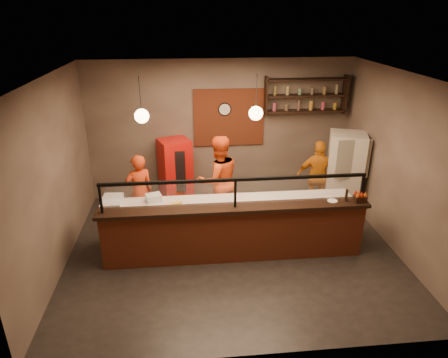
{
  "coord_description": "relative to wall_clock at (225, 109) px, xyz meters",
  "views": [
    {
      "loc": [
        -0.79,
        -6.33,
        4.18
      ],
      "look_at": [
        -0.13,
        0.3,
        1.32
      ],
      "focal_mm": 32.0,
      "sensor_mm": 36.0,
      "label": 1
    }
  ],
  "objects": [
    {
      "name": "rolling_pin",
      "position": [
        -1.19,
        -2.31,
        -1.17
      ],
      "size": [
        0.36,
        0.24,
        0.06
      ],
      "primitive_type": "cylinder",
      "rotation": [
        0.0,
        1.57,
        0.51
      ],
      "color": "yellow",
      "rests_on": "worktop"
    },
    {
      "name": "counter_ledge",
      "position": [
        -0.1,
        -2.76,
        -1.07
      ],
      "size": [
        4.7,
        0.37,
        0.06
      ],
      "primitive_type": "cube",
      "color": "black",
      "rests_on": "service_counter"
    },
    {
      "name": "cook_right",
      "position": [
        1.95,
        -1.02,
        -1.3
      ],
      "size": [
        1.0,
        0.58,
        1.61
      ],
      "primitive_type": "imported",
      "rotation": [
        0.0,
        0.0,
        2.94
      ],
      "color": "orange",
      "rests_on": "floor"
    },
    {
      "name": "floor",
      "position": [
        -0.1,
        -2.46,
        -2.1
      ],
      "size": [
        6.0,
        6.0,
        0.0
      ],
      "primitive_type": "plane",
      "color": "black",
      "rests_on": "ground"
    },
    {
      "name": "prep_tub_c",
      "position": [
        -2.25,
        -2.4,
        -1.11
      ],
      "size": [
        0.36,
        0.29,
        0.17
      ],
      "primitive_type": "cube",
      "rotation": [
        0.0,
        0.0,
        0.07
      ],
      "color": "white",
      "rests_on": "worktop"
    },
    {
      "name": "fridge",
      "position": [
        2.5,
        -1.09,
        -1.21
      ],
      "size": [
        0.92,
        0.89,
        1.78
      ],
      "primitive_type": "cube",
      "rotation": [
        0.0,
        0.0,
        -0.32
      ],
      "color": "beige",
      "rests_on": "floor"
    },
    {
      "name": "small_plate",
      "position": [
        1.63,
        -2.72,
        -1.03
      ],
      "size": [
        0.21,
        0.21,
        0.01
      ],
      "primitive_type": "cylinder",
      "rotation": [
        0.0,
        0.0,
        -0.19
      ],
      "color": "white",
      "rests_on": "counter_ledge"
    },
    {
      "name": "prep_tub_b",
      "position": [
        -1.53,
        -2.08,
        -1.13
      ],
      "size": [
        0.32,
        0.29,
        0.13
      ],
      "primitive_type": "cube",
      "rotation": [
        0.0,
        0.0,
        0.3
      ],
      "color": "silver",
      "rests_on": "worktop"
    },
    {
      "name": "wall_left",
      "position": [
        -3.1,
        -2.46,
        -0.5
      ],
      "size": [
        0.0,
        5.0,
        5.0
      ],
      "primitive_type": "plane",
      "rotation": [
        1.57,
        0.0,
        1.57
      ],
      "color": "#7A6959",
      "rests_on": "floor"
    },
    {
      "name": "cook_left",
      "position": [
        -1.86,
        -1.37,
        -1.32
      ],
      "size": [
        0.67,
        0.57,
        1.56
      ],
      "primitive_type": "imported",
      "rotation": [
        0.0,
        0.0,
        3.54
      ],
      "color": "red",
      "rests_on": "floor"
    },
    {
      "name": "condiment_caddy",
      "position": [
        2.1,
        -2.78,
        -0.98
      ],
      "size": [
        0.21,
        0.16,
        0.11
      ],
      "primitive_type": "cube",
      "rotation": [
        0.0,
        0.0,
        0.04
      ],
      "color": "black",
      "rests_on": "counter_ledge"
    },
    {
      "name": "service_counter",
      "position": [
        -0.1,
        -2.76,
        -1.6
      ],
      "size": [
        4.6,
        0.25,
        1.0
      ],
      "primitive_type": "cube",
      "color": "#963E20",
      "rests_on": "floor"
    },
    {
      "name": "wall_back",
      "position": [
        -0.1,
        0.04,
        -0.5
      ],
      "size": [
        6.0,
        0.0,
        6.0
      ],
      "primitive_type": "plane",
      "rotation": [
        1.57,
        0.0,
        0.0
      ],
      "color": "#7A6959",
      "rests_on": "floor"
    },
    {
      "name": "pendant_right",
      "position": [
        0.3,
        -2.26,
        0.45
      ],
      "size": [
        0.24,
        0.24,
        0.77
      ],
      "color": "black",
      "rests_on": "ceiling"
    },
    {
      "name": "red_cooler",
      "position": [
        -1.16,
        -0.31,
        -1.34
      ],
      "size": [
        0.82,
        0.78,
        1.52
      ],
      "primitive_type": "cube",
      "rotation": [
        0.0,
        0.0,
        0.35
      ],
      "color": "red",
      "rests_on": "floor"
    },
    {
      "name": "wall_shelving",
      "position": [
        1.8,
        -0.14,
        0.3
      ],
      "size": [
        1.84,
        0.28,
        0.85
      ],
      "color": "black",
      "rests_on": "wall_back"
    },
    {
      "name": "brick_patch",
      "position": [
        0.1,
        0.01,
        -0.2
      ],
      "size": [
        1.6,
        0.04,
        1.3
      ],
      "primitive_type": "cube",
      "color": "#963E20",
      "rests_on": "wall_back"
    },
    {
      "name": "pepper_mill",
      "position": [
        1.87,
        -2.74,
        -0.93
      ],
      "size": [
        0.06,
        0.06,
        0.22
      ],
      "primitive_type": "cylinder",
      "rotation": [
        0.0,
        0.0,
        0.33
      ],
      "color": "black",
      "rests_on": "counter_ledge"
    },
    {
      "name": "wall_clock",
      "position": [
        0.0,
        0.0,
        0.0
      ],
      "size": [
        0.3,
        0.04,
        0.3
      ],
      "primitive_type": "cylinder",
      "rotation": [
        1.57,
        0.0,
        0.0
      ],
      "color": "black",
      "rests_on": "wall_back"
    },
    {
      "name": "worktop_cabinet",
      "position": [
        -0.1,
        -2.26,
        -1.68
      ],
      "size": [
        4.6,
        0.75,
        0.85
      ],
      "primitive_type": "cube",
      "color": "gray",
      "rests_on": "floor"
    },
    {
      "name": "prep_tub_a",
      "position": [
        -2.25,
        -2.14,
        -1.12
      ],
      "size": [
        0.36,
        0.29,
        0.17
      ],
      "primitive_type": "cube",
      "rotation": [
        0.0,
        0.0,
        -0.06
      ],
      "color": "silver",
      "rests_on": "worktop"
    },
    {
      "name": "cook_mid",
      "position": [
        -0.26,
        -1.34,
        -1.15
      ],
      "size": [
        1.1,
        0.97,
        1.89
      ],
      "primitive_type": "imported",
      "rotation": [
        0.0,
        0.0,
        3.46
      ],
      "color": "#E54B15",
      "rests_on": "floor"
    },
    {
      "name": "pendant_left",
      "position": [
        -1.6,
        -2.26,
        0.45
      ],
      "size": [
        0.24,
        0.24,
        0.77
      ],
      "color": "black",
      "rests_on": "ceiling"
    },
    {
      "name": "pizza_dough",
      "position": [
        0.4,
        -2.28,
        -1.19
      ],
      "size": [
        0.62,
        0.62,
        0.01
      ],
      "primitive_type": "cylinder",
      "rotation": [
        0.0,
        0.0,
        0.09
      ],
      "color": "beige",
      "rests_on": "worktop"
    },
    {
      "name": "wall_front",
      "position": [
        -0.1,
        -4.96,
        -0.5
      ],
      "size": [
        6.0,
        0.0,
        6.0
      ],
      "primitive_type": "plane",
      "rotation": [
        -1.57,
        0.0,
        0.0
      ],
      "color": "#7A6959",
      "rests_on": "floor"
    },
    {
      "name": "worktop",
      "position": [
        -0.1,
        -2.26,
        -1.23
      ],
      "size": [
        4.6,
        0.75,
        0.05
      ],
      "primitive_type": "cube",
      "color": "silver",
      "rests_on": "worktop_cabinet"
    },
    {
      "name": "ceiling",
      "position": [
        -0.1,
        -2.46,
        1.1
      ],
      "size": [
        6.0,
        6.0,
        0.0
      ],
      "primitive_type": "plane",
      "rotation": [
        3.14,
        0.0,
        0.0
      ],
      "color": "#3C342E",
      "rests_on": "wall_back"
    },
    {
      "name": "wall_right",
      "position": [
        2.9,
        -2.46,
        -0.5
      ],
      "size": [
        0.0,
        5.0,
        5.0
      ],
      "primitive_type": "plane",
      "rotation": [
        1.57,
        0.0,
        -1.57
      ],
      "color": "#7A6959",
      "rests_on": "floor"
    },
    {
      "name": "sneeze_guard",
      "position": [
        -0.1,
        -2.76,
        -0.73
      ],
      "size": [
        4.5,
        0.05,
        0.52
      ],
      "color": "white",
      "rests_on": "counter_ledge"
    }
  ]
}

